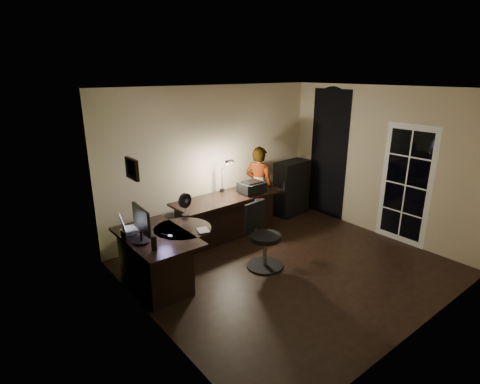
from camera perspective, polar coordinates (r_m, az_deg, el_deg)
floor at (r=6.03m, az=7.47°, el=-11.29°), size 4.50×4.00×0.01m
ceiling at (r=5.28m, az=8.70°, el=15.34°), size 4.50×4.00×0.01m
wall_back at (r=6.99m, az=-3.92°, el=4.87°), size 4.50×0.01×2.70m
wall_front at (r=4.46m, az=27.00°, el=-4.85°), size 4.50×0.01×2.70m
wall_left at (r=4.25m, az=-13.62°, el=-4.38°), size 0.01×4.00×2.70m
wall_right at (r=7.26m, az=20.51°, el=4.26°), size 0.01×4.00×2.70m
green_wall_overlay at (r=4.25m, az=-13.43°, el=-4.33°), size 0.00×4.00×2.70m
arched_doorway at (r=7.90m, az=13.32°, el=5.58°), size 0.01×0.90×2.60m
french_door at (r=7.06m, az=23.93°, el=0.96°), size 0.02×0.92×2.10m
framed_picture at (r=4.50m, az=-16.13°, el=3.40°), size 0.04×0.30×0.25m
desk_left at (r=5.46m, az=-12.38°, el=-10.21°), size 0.83×1.35×0.78m
desk_right at (r=6.85m, az=-1.73°, el=-3.75°), size 2.12×0.80×0.79m
cabinet at (r=7.98m, az=7.85°, el=0.63°), size 0.79×0.43×1.15m
laptop_stand at (r=5.32m, az=-16.26°, el=-5.92°), size 0.25×0.21×0.10m
laptop at (r=5.27m, az=-16.01°, el=-4.27°), size 0.37×0.36×0.21m
monitor at (r=5.05m, az=-14.91°, el=-5.55°), size 0.14×0.53×0.35m
mouse at (r=5.17m, az=-10.60°, el=-6.59°), size 0.07×0.09×0.03m
phone at (r=5.38m, az=-14.34°, el=-6.01°), size 0.10×0.14×0.01m
pen at (r=5.25m, az=-11.35°, el=-6.38°), size 0.08×0.13×0.01m
speaker at (r=4.83m, az=-12.99°, el=-7.56°), size 0.08×0.08×0.19m
notepad at (r=5.31m, az=-5.63°, el=-5.80°), size 0.20×0.24×0.01m
desk_fan at (r=5.78m, az=-8.41°, el=-1.87°), size 0.26×0.18×0.36m
headphones at (r=6.26m, az=2.95°, el=-1.41°), size 0.21×0.16×0.09m
printer at (r=6.86m, az=1.81°, el=0.81°), size 0.46×0.36×0.20m
desk_lamp at (r=6.81m, az=-2.78°, el=2.77°), size 0.22×0.33×0.68m
office_chair at (r=5.77m, az=3.89°, el=-6.85°), size 0.63×0.63×1.02m
person at (r=7.29m, az=2.92°, el=0.87°), size 0.56×0.66×1.57m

